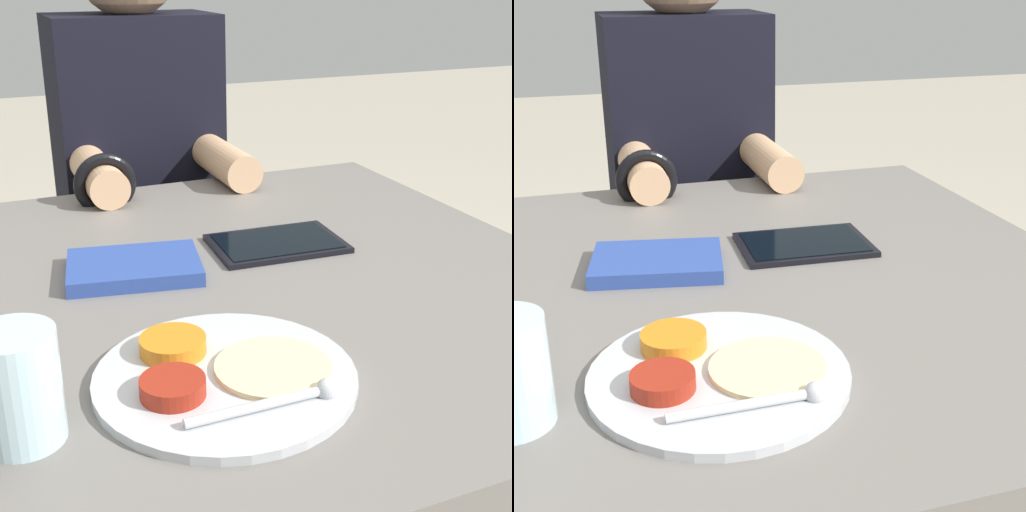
% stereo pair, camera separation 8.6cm
% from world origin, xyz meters
% --- Properties ---
extents(dining_table, '(0.97, 0.93, 0.71)m').
position_xyz_m(dining_table, '(0.00, 0.00, 0.35)').
color(dining_table, slate).
rests_on(dining_table, ground_plane).
extents(thali_tray, '(0.26, 0.26, 0.03)m').
position_xyz_m(thali_tray, '(-0.08, -0.24, 0.72)').
color(thali_tray, '#B7BABF').
rests_on(thali_tray, dining_table).
extents(red_notebook, '(0.20, 0.16, 0.02)m').
position_xyz_m(red_notebook, '(-0.09, 0.06, 0.72)').
color(red_notebook, silver).
rests_on(red_notebook, dining_table).
extents(tablet_device, '(0.20, 0.14, 0.01)m').
position_xyz_m(tablet_device, '(0.13, 0.08, 0.71)').
color(tablet_device, black).
rests_on(tablet_device, dining_table).
extents(person_diner, '(0.34, 0.41, 1.20)m').
position_xyz_m(person_diner, '(0.06, 0.64, 0.58)').
color(person_diner, black).
rests_on(person_diner, ground_plane).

